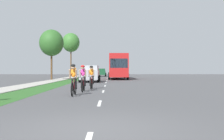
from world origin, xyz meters
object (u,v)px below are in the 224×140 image
at_px(cyclist_distant, 92,77).
at_px(suv_silver, 90,73).
at_px(street_tree_near, 52,43).
at_px(sedan_white, 115,72).
at_px(street_tree_far, 71,43).
at_px(bus_red, 118,66).
at_px(pickup_dark_green, 101,72).
at_px(cyclist_lead, 74,79).
at_px(cyclist_trailing, 83,78).

bearing_deg(cyclist_distant, suv_silver, 94.89).
xyz_separation_m(suv_silver, street_tree_near, (-5.47, 5.60, 3.92)).
bearing_deg(sedan_white, street_tree_far, -124.35).
height_order(suv_silver, bus_red, bus_red).
distance_m(bus_red, pickup_dark_green, 16.64).
bearing_deg(street_tree_far, pickup_dark_green, 29.52).
height_order(sedan_white, street_tree_near, street_tree_near).
bearing_deg(street_tree_near, cyclist_lead, -74.48).
height_order(cyclist_lead, suv_silver, suv_silver).
bearing_deg(street_tree_near, pickup_dark_green, 74.69).
relative_size(cyclist_distant, street_tree_near, 0.26).
bearing_deg(cyclist_distant, bus_red, 83.51).
relative_size(cyclist_lead, cyclist_trailing, 1.00).
distance_m(cyclist_trailing, street_tree_near, 19.88).
distance_m(cyclist_distant, street_tree_near, 18.10).
distance_m(cyclist_distant, suv_silver, 10.88).
relative_size(cyclist_trailing, sedan_white, 0.40).
xyz_separation_m(suv_silver, sedan_white, (3.49, 36.56, -0.18)).
relative_size(cyclist_lead, cyclist_distant, 1.00).
bearing_deg(suv_silver, street_tree_near, 134.35).
bearing_deg(bus_red, street_tree_near, -151.98).
xyz_separation_m(cyclist_lead, street_tree_far, (-5.94, 38.65, 5.98)).
distance_m(pickup_dark_green, street_tree_far, 9.00).
relative_size(cyclist_trailing, suv_silver, 0.37).
bearing_deg(bus_red, street_tree_far, 124.47).
bearing_deg(cyclist_lead, suv_silver, 91.31).
xyz_separation_m(pickup_dark_green, sedan_white, (3.21, 9.96, -0.06)).
bearing_deg(cyclist_distant, cyclist_trailing, -99.77).
bearing_deg(pickup_dark_green, street_tree_near, -105.31).
bearing_deg(pickup_dark_green, cyclist_trailing, -89.57).
distance_m(sedan_white, street_tree_near, 32.49).
bearing_deg(bus_red, suv_silver, -107.96).
relative_size(cyclist_lead, sedan_white, 0.40).
xyz_separation_m(cyclist_distant, street_tree_far, (-6.52, 34.11, 5.98)).
bearing_deg(suv_silver, bus_red, 72.04).
xyz_separation_m(cyclist_lead, suv_silver, (-0.35, 15.37, 0.14)).
bearing_deg(cyclist_distant, cyclist_lead, -97.23).
height_order(bus_red, street_tree_far, street_tree_far).
relative_size(cyclist_trailing, cyclist_distant, 1.00).
bearing_deg(sedan_white, suv_silver, -95.45).
bearing_deg(pickup_dark_green, cyclist_lead, -89.90).
height_order(cyclist_trailing, suv_silver, suv_silver).
distance_m(cyclist_lead, cyclist_distant, 4.57).
height_order(cyclist_lead, cyclist_trailing, same).
xyz_separation_m(cyclist_lead, cyclist_trailing, (0.22, 2.47, 0.00)).
xyz_separation_m(cyclist_lead, street_tree_near, (-5.82, 20.97, 4.05)).
height_order(suv_silver, street_tree_near, street_tree_near).
xyz_separation_m(cyclist_distant, street_tree_near, (-6.40, 16.43, 4.05)).
distance_m(cyclist_distant, pickup_dark_green, 37.44).
height_order(cyclist_lead, pickup_dark_green, pickup_dark_green).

